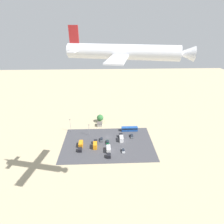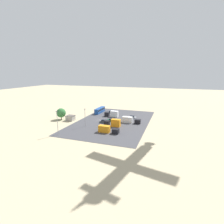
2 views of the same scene
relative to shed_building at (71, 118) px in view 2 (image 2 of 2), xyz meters
The scene contains 15 objects.
ground_plane 16.31m from the shed_building, 110.88° to the left, with size 400.00×400.00×0.00m, color tan.
parking_lot_surface 23.25m from the shed_building, 104.45° to the left, with size 58.48×36.33×0.08m.
shed_building is the anchor object (origin of this frame).
bus 23.16m from the shed_building, 160.19° to the left, with size 11.61×2.57×3.16m.
parked_car_0 34.10m from the shed_building, 116.24° to the left, with size 1.81×4.01×1.53m.
parked_car_1 27.17m from the shed_building, 145.58° to the left, with size 1.83×4.80×1.53m.
parked_car_2 22.42m from the shed_building, 104.51° to the left, with size 1.72×4.56×1.47m.
parked_car_3 18.90m from the shed_building, 94.82° to the left, with size 1.88×4.47×1.66m.
parked_truck_0 28.08m from the shed_building, 65.98° to the left, with size 2.37×9.03×2.97m.
parked_truck_1 25.29m from the shed_building, 84.91° to the left, with size 2.32×7.86×3.58m.
parked_truck_2 23.90m from the shed_building, 128.34° to the left, with size 2.35×7.98×3.50m.
parked_truck_3 32.12m from the shed_building, 100.89° to the left, with size 2.36×9.37×3.11m.
tree_near_shed 6.38m from the shed_building, 92.04° to the right, with size 5.09×5.09×6.27m.
light_pole_lot_centre 22.14m from the shed_building, 18.84° to the left, with size 0.90×0.28×10.03m.
light_pole_lot_edge 14.80m from the shed_building, 61.00° to the left, with size 0.90×0.28×8.68m.
Camera 2 is at (84.20, 36.02, 25.99)m, focal length 28.00 mm.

